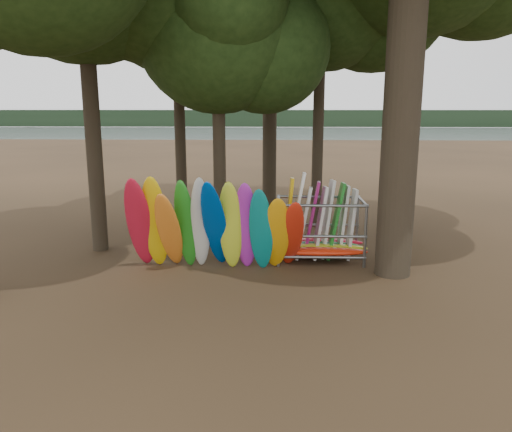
{
  "coord_description": "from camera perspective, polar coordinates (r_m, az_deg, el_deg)",
  "views": [
    {
      "loc": [
        0.76,
        -13.65,
        4.72
      ],
      "look_at": [
        0.21,
        1.5,
        1.4
      ],
      "focal_mm": 35.0,
      "sensor_mm": 36.0,
      "label": 1
    }
  ],
  "objects": [
    {
      "name": "ground",
      "position": [
        14.46,
        -1.05,
        -6.7
      ],
      "size": [
        120.0,
        120.0,
        0.0
      ],
      "primitive_type": "plane",
      "color": "#47331E",
      "rests_on": "ground"
    },
    {
      "name": "lake",
      "position": [
        73.8,
        1.52,
        8.69
      ],
      "size": [
        160.0,
        160.0,
        0.0
      ],
      "primitive_type": "plane",
      "color": "gray",
      "rests_on": "ground"
    },
    {
      "name": "far_shore",
      "position": [
        123.68,
        1.78,
        11.1
      ],
      "size": [
        160.0,
        4.0,
        4.0
      ],
      "primitive_type": "cube",
      "color": "black",
      "rests_on": "ground"
    },
    {
      "name": "kayak_row",
      "position": [
        14.48,
        -4.95,
        -1.29
      ],
      "size": [
        5.24,
        2.05,
        2.97
      ],
      "color": "red",
      "rests_on": "ground"
    },
    {
      "name": "oak_5",
      "position": [
        17.24,
        -4.43,
        20.43
      ],
      "size": [
        6.21,
        6.21,
        9.88
      ],
      "color": "black",
      "rests_on": "ground"
    },
    {
      "name": "storage_rack",
      "position": [
        15.73,
        7.26,
        -1.75
      ],
      "size": [
        3.01,
        1.61,
        2.76
      ],
      "color": "slate",
      "rests_on": "ground"
    }
  ]
}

